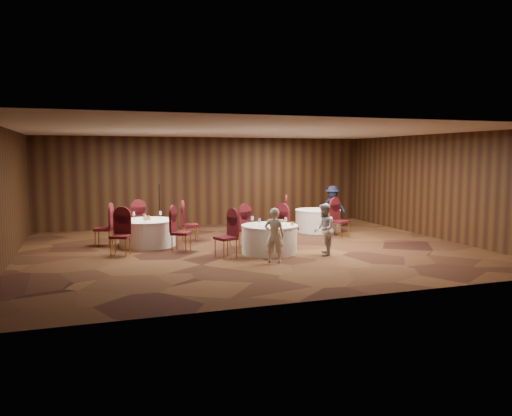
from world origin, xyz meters
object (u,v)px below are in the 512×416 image
object	(u,v)px
woman_b	(324,229)
table_right	(318,220)
table_left	(147,233)
mic_stand	(160,218)
woman_a	(274,235)
man_c	(333,206)
table_main	(269,239)

from	to	relation	value
woman_b	table_right	bearing A→B (deg)	-176.17
table_left	mic_stand	world-z (taller)	mic_stand
table_right	woman_a	size ratio (longest dim) A/B	1.15
woman_b	man_c	world-z (taller)	man_c
woman_a	mic_stand	bearing A→B (deg)	-42.69
mic_stand	man_c	bearing A→B (deg)	-8.65
mic_stand	man_c	distance (m)	6.06
mic_stand	table_right	bearing A→B (deg)	-18.40
table_right	woman_a	xyz separation A→B (m)	(-3.14, -4.15, 0.28)
table_main	woman_a	size ratio (longest dim) A/B	1.11
table_right	woman_b	distance (m)	4.07
table_left	woman_b	distance (m)	4.98
woman_a	table_left	bearing A→B (deg)	-21.99
woman_a	man_c	xyz separation A→B (m)	(4.09, 4.92, 0.08)
table_right	man_c	xyz separation A→B (m)	(0.95, 0.76, 0.36)
table_right	mic_stand	size ratio (longest dim) A/B	0.96
mic_stand	woman_b	bearing A→B (deg)	-57.68
table_right	woman_a	world-z (taller)	woman_a
table_right	mic_stand	distance (m)	5.31
table_right	mic_stand	xyz separation A→B (m)	(-5.03, 1.67, 0.08)
table_main	table_left	world-z (taller)	same
woman_b	table_main	bearing A→B (deg)	-92.86
table_left	man_c	world-z (taller)	man_c
woman_a	table_right	bearing A→B (deg)	-97.80
woman_a	man_c	world-z (taller)	man_c
woman_a	man_c	distance (m)	6.40
table_main	man_c	xyz separation A→B (m)	(3.79, 3.77, 0.36)
table_left	mic_stand	bearing A→B (deg)	74.86
table_left	woman_a	bearing A→B (deg)	-51.32
table_main	mic_stand	bearing A→B (deg)	115.12
table_main	table_right	xyz separation A→B (m)	(2.84, 3.00, 0.00)
table_left	mic_stand	distance (m)	2.68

